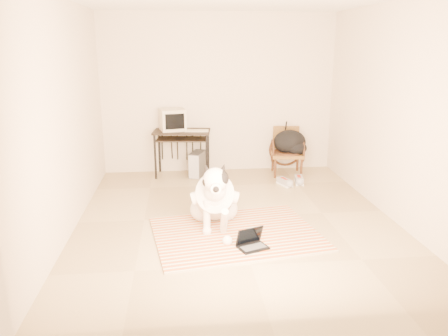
{
  "coord_description": "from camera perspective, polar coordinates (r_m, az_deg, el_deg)",
  "views": [
    {
      "loc": [
        -0.69,
        -5.28,
        2.16
      ],
      "look_at": [
        -0.18,
        -0.34,
        0.76
      ],
      "focal_mm": 35.0,
      "sensor_mm": 36.0,
      "label": 1
    }
  ],
  "objects": [
    {
      "name": "wall_back",
      "position": [
        7.6,
        -0.68,
        9.63
      ],
      "size": [
        4.5,
        0.0,
        4.5
      ],
      "primitive_type": "plane",
      "rotation": [
        1.57,
        0.0,
        0.0
      ],
      "color": "beige",
      "rests_on": "floor"
    },
    {
      "name": "computer_desk",
      "position": [
        7.37,
        -5.51,
        4.03
      ],
      "size": [
        0.99,
        0.63,
        0.78
      ],
      "color": "black",
      "rests_on": "floor"
    },
    {
      "name": "desk_keyboard",
      "position": [
        7.27,
        -3.59,
        4.89
      ],
      "size": [
        0.4,
        0.19,
        0.03
      ],
      "primitive_type": "cube",
      "rotation": [
        0.0,
        0.0,
        -0.13
      ],
      "color": "beige",
      "rests_on": "computer_desk"
    },
    {
      "name": "rattan_chair",
      "position": [
        7.6,
        8.2,
        2.23
      ],
      "size": [
        0.58,
        0.57,
        0.8
      ],
      "color": "brown",
      "rests_on": "floor"
    },
    {
      "name": "dog",
      "position": [
        5.31,
        -1.25,
        -4.07
      ],
      "size": [
        0.6,
        1.26,
        0.91
      ],
      "color": "white",
      "rests_on": "rug"
    },
    {
      "name": "floor",
      "position": [
        5.74,
        1.42,
        -6.35
      ],
      "size": [
        4.5,
        4.5,
        0.0
      ],
      "primitive_type": "plane",
      "color": "tan",
      "rests_on": "ground"
    },
    {
      "name": "pc_tower",
      "position": [
        7.45,
        -3.49,
        0.52
      ],
      "size": [
        0.32,
        0.48,
        0.41
      ],
      "color": "#454547",
      "rests_on": "floor"
    },
    {
      "name": "crt_monitor",
      "position": [
        7.38,
        -6.73,
        6.28
      ],
      "size": [
        0.47,
        0.45,
        0.36
      ],
      "color": "beige",
      "rests_on": "computer_desk"
    },
    {
      "name": "laptop",
      "position": [
        4.86,
        3.62,
        -9.68
      ],
      "size": [
        0.37,
        0.33,
        0.22
      ],
      "color": "black",
      "rests_on": "rug"
    },
    {
      "name": "rug",
      "position": [
        5.22,
        1.6,
        -8.58
      ],
      "size": [
        2.1,
        1.73,
        0.02
      ],
      "color": "#D74A13",
      "rests_on": "floor"
    },
    {
      "name": "wall_front",
      "position": [
        3.21,
        6.67,
        0.99
      ],
      "size": [
        4.5,
        0.0,
        4.5
      ],
      "primitive_type": "plane",
      "rotation": [
        -1.57,
        0.0,
        0.0
      ],
      "color": "beige",
      "rests_on": "floor"
    },
    {
      "name": "wall_left",
      "position": [
        5.5,
        -19.77,
        6.35
      ],
      "size": [
        0.0,
        4.5,
        4.5
      ],
      "primitive_type": "plane",
      "rotation": [
        1.57,
        0.0,
        1.57
      ],
      "color": "beige",
      "rests_on": "floor"
    },
    {
      "name": "sneaker_left",
      "position": [
        7.04,
        7.93,
        -1.86
      ],
      "size": [
        0.22,
        0.33,
        0.11
      ],
      "color": "white",
      "rests_on": "floor"
    },
    {
      "name": "wall_right",
      "position": [
        5.98,
        21.05,
        6.91
      ],
      "size": [
        0.0,
        4.5,
        4.5
      ],
      "primitive_type": "plane",
      "rotation": [
        1.57,
        0.0,
        -1.57
      ],
      "color": "beige",
      "rests_on": "floor"
    },
    {
      "name": "sneaker_right",
      "position": [
        7.19,
        9.77,
        -1.57
      ],
      "size": [
        0.17,
        0.33,
        0.11
      ],
      "color": "white",
      "rests_on": "floor"
    },
    {
      "name": "backpack",
      "position": [
        7.52,
        8.73,
        3.25
      ],
      "size": [
        0.55,
        0.48,
        0.41
      ],
      "color": "black",
      "rests_on": "rattan_chair"
    }
  ]
}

